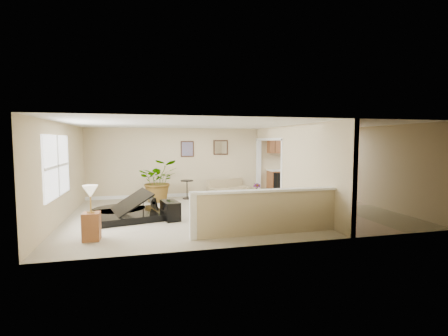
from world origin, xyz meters
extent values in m
plane|color=tan|center=(0.00, 0.00, 0.00)|extent=(9.00, 9.00, 0.00)
cube|color=#C7B387|center=(0.00, 3.00, 1.25)|extent=(9.00, 0.04, 2.50)
cube|color=#C7B387|center=(0.00, -3.00, 1.25)|extent=(9.00, 0.04, 2.50)
cube|color=#C7B387|center=(-4.50, 0.00, 1.25)|extent=(0.04, 6.00, 2.50)
cube|color=#C7B387|center=(4.50, 0.00, 1.25)|extent=(0.04, 6.00, 2.50)
cube|color=silver|center=(0.00, 0.00, 2.50)|extent=(9.00, 6.00, 0.04)
cube|color=gray|center=(3.15, 0.00, 0.00)|extent=(2.70, 6.00, 0.01)
cube|color=#C7B387|center=(1.80, -1.20, 1.25)|extent=(0.12, 3.60, 2.50)
cube|color=#C7B387|center=(1.80, 1.77, 2.30)|extent=(0.12, 2.35, 0.40)
cube|color=#C7B387|center=(0.15, -2.30, 0.47)|extent=(3.30, 0.12, 0.95)
cube|color=white|center=(0.15, -2.30, 0.96)|extent=(3.40, 0.22, 0.05)
cube|color=white|center=(-1.50, -2.30, 0.50)|extent=(0.14, 0.14, 1.00)
cube|color=white|center=(-4.49, -0.50, 1.45)|extent=(0.05, 2.15, 1.45)
cube|color=#382014|center=(-0.95, 2.98, 1.75)|extent=(0.48, 0.03, 0.58)
cube|color=#7D4F62|center=(-0.95, 2.96, 1.75)|extent=(0.40, 0.01, 0.50)
cube|color=#382014|center=(0.30, 2.98, 1.80)|extent=(0.55, 0.03, 0.55)
cube|color=silver|center=(0.30, 2.96, 1.80)|extent=(0.46, 0.01, 0.46)
cube|color=#9A5B32|center=(3.30, 2.70, 0.45)|extent=(2.30, 0.60, 0.90)
cube|color=silver|center=(3.30, 2.70, 0.92)|extent=(2.36, 0.65, 0.04)
cube|color=black|center=(2.50, 2.69, 0.43)|extent=(0.60, 0.60, 0.84)
cube|color=#9A5B32|center=(3.30, 2.82, 1.95)|extent=(2.30, 0.35, 0.75)
cube|color=black|center=(-2.87, -0.12, 0.88)|extent=(1.96, 1.79, 0.34)
cylinder|color=black|center=(-3.04, 0.52, 0.88)|extent=(1.42, 1.42, 0.34)
cube|color=silver|center=(-1.88, -0.12, 0.84)|extent=(0.52, 1.17, 0.02)
cube|color=black|center=(-2.98, 0.00, 1.19)|extent=(1.59, 1.59, 0.78)
cube|color=black|center=(-1.84, -0.46, 0.24)|extent=(0.51, 0.78, 0.48)
cube|color=tan|center=(0.50, 2.46, 0.20)|extent=(1.63, 1.23, 0.41)
cube|color=tan|center=(0.50, 2.78, 0.62)|extent=(1.44, 0.63, 0.43)
cube|color=tan|center=(-0.13, 2.46, 0.48)|extent=(0.42, 0.84, 0.15)
cube|color=tan|center=(1.14, 2.46, 0.48)|extent=(0.42, 0.84, 0.15)
cylinder|color=black|center=(-1.03, 2.47, 0.01)|extent=(0.33, 0.33, 0.03)
cylinder|color=black|center=(-1.03, 2.47, 0.33)|extent=(0.03, 0.03, 0.64)
cylinder|color=black|center=(-1.03, 2.47, 0.64)|extent=(0.45, 0.45, 0.03)
cylinder|color=black|center=(-2.02, 2.17, 0.14)|extent=(0.41, 0.41, 0.29)
imported|color=#1A5018|center=(-2.02, 2.17, 0.72)|extent=(1.32, 1.15, 1.43)
cylinder|color=black|center=(1.43, 2.11, 0.09)|extent=(0.27, 0.27, 0.19)
imported|color=#1A5018|center=(1.43, 2.11, 0.26)|extent=(0.36, 0.36, 0.52)
cube|color=#9A5B32|center=(-3.54, -1.87, 0.29)|extent=(0.34, 0.34, 0.58)
cylinder|color=#B88E3D|center=(-3.54, -1.87, 0.59)|extent=(0.15, 0.15, 0.02)
cylinder|color=#B88E3D|center=(-3.54, -1.87, 0.78)|extent=(0.03, 0.03, 0.38)
cone|color=beige|center=(-3.54, -1.87, 1.02)|extent=(0.31, 0.31, 0.25)
camera|label=1|loc=(-2.42, -8.86, 2.04)|focal=26.00mm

